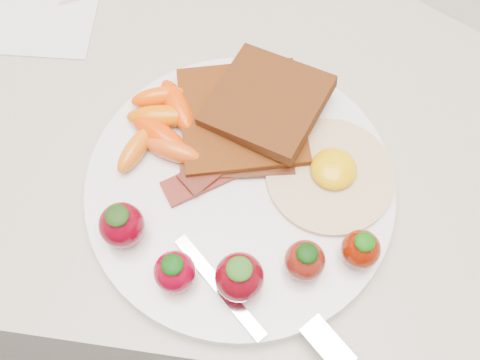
# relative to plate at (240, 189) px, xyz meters

# --- Properties ---
(counter) EXTENTS (2.00, 0.60, 0.90)m
(counter) POSITION_rel_plate_xyz_m (-0.03, 0.15, -0.46)
(counter) COLOR gray
(counter) RESTS_ON ground
(plate) EXTENTS (0.27, 0.27, 0.02)m
(plate) POSITION_rel_plate_xyz_m (0.00, 0.00, 0.00)
(plate) COLOR silver
(plate) RESTS_ON counter
(toast_lower) EXTENTS (0.13, 0.13, 0.01)m
(toast_lower) POSITION_rel_plate_xyz_m (-0.01, 0.06, 0.02)
(toast_lower) COLOR #3E2208
(toast_lower) RESTS_ON plate
(toast_upper) EXTENTS (0.12, 0.12, 0.02)m
(toast_upper) POSITION_rel_plate_xyz_m (0.01, 0.07, 0.03)
(toast_upper) COLOR black
(toast_upper) RESTS_ON toast_lower
(fried_egg) EXTENTS (0.14, 0.14, 0.02)m
(fried_egg) POSITION_rel_plate_xyz_m (0.08, 0.02, 0.01)
(fried_egg) COLOR silver
(fried_egg) RESTS_ON plate
(bacon_strips) EXTENTS (0.12, 0.10, 0.01)m
(bacon_strips) POSITION_rel_plate_xyz_m (-0.01, 0.02, 0.01)
(bacon_strips) COLOR #470D04
(bacon_strips) RESTS_ON plate
(baby_carrots) EXTENTS (0.08, 0.11, 0.02)m
(baby_carrots) POSITION_rel_plate_xyz_m (-0.08, 0.04, 0.02)
(baby_carrots) COLOR #CC5900
(baby_carrots) RESTS_ON plate
(strawberries) EXTENTS (0.23, 0.07, 0.05)m
(strawberries) POSITION_rel_plate_xyz_m (0.00, -0.07, 0.03)
(strawberries) COLOR #620010
(strawberries) RESTS_ON plate
(fork) EXTENTS (0.15, 0.09, 0.00)m
(fork) POSITION_rel_plate_xyz_m (0.04, -0.11, 0.01)
(fork) COLOR silver
(fork) RESTS_ON plate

